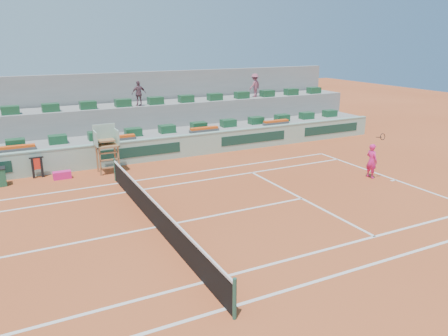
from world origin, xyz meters
The scene contains 16 objects.
ground centered at (0.00, 0.00, 0.00)m, with size 90.00×90.00×0.00m, color #A0421F.
seating_tier_lower centered at (0.00, 10.70, 0.60)m, with size 36.00×4.00×1.20m, color gray.
seating_tier_upper centered at (0.00, 12.30, 1.30)m, with size 36.00×2.40×2.60m, color gray.
stadium_back_wall centered at (0.00, 13.90, 2.20)m, with size 36.00×0.40×4.40m, color gray.
player_bag centered at (-2.21, 7.39, 0.18)m, with size 0.82×0.37×0.37m, color #E41D7A.
spectator_mid centered at (2.92, 11.47, 3.34)m, with size 0.86×0.36×1.47m, color #674451.
spectator_right centered at (11.14, 11.94, 3.39)m, with size 1.02×0.58×1.57m, color #904859.
court_lines centered at (0.00, 0.00, 0.01)m, with size 23.89×11.09×0.01m.
tennis_net centered at (0.00, 0.00, 0.53)m, with size 0.10×11.97×1.10m.
advertising_hoarding centered at (0.02, 8.50, 0.63)m, with size 36.00×0.34×1.26m.
umpire_chair centered at (0.00, 7.50, 1.54)m, with size 1.10×0.90×2.40m.
seat_row_lower centered at (0.00, 9.80, 1.42)m, with size 32.90×0.60×0.44m.
seat_row_upper centered at (0.00, 11.70, 2.82)m, with size 32.90×0.60×0.44m.
flower_planters centered at (-1.50, 9.00, 1.33)m, with size 26.80×0.36×0.28m.
towel_rack centered at (-3.22, 8.10, 0.60)m, with size 0.65×0.11×1.03m.
tennis_player centered at (11.09, 0.85, 0.84)m, with size 0.43×0.87×2.28m.
Camera 1 is at (-4.30, -13.86, 6.49)m, focal length 35.00 mm.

